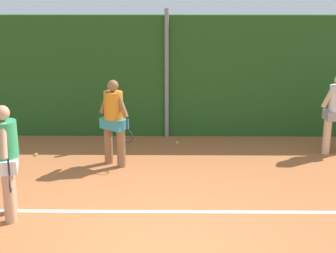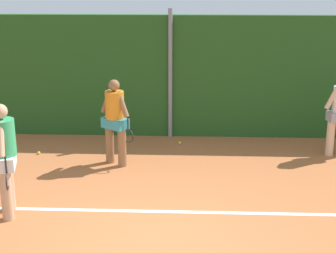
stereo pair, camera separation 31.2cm
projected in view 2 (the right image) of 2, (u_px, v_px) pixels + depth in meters
ground_plane at (162, 200)px, 8.74m from camera, size 29.25×29.25×0.00m
hedge_fence_backdrop at (171, 77)px, 11.91m from camera, size 19.02×0.25×2.86m
fence_post_center at (170, 75)px, 11.72m from camera, size 0.10×0.10×3.02m
court_baseline_paint at (160, 211)px, 8.31m from camera, size 13.90×0.10×0.01m
player_foreground_near at (4, 154)px, 7.93m from camera, size 0.44×0.81×1.85m
player_midcourt at (115, 118)px, 10.13m from camera, size 0.71×0.54×1.76m
tennis_ball_1 at (39, 153)px, 10.96m from camera, size 0.07×0.07×0.07m
tennis_ball_3 at (180, 143)px, 11.61m from camera, size 0.07×0.07×0.07m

